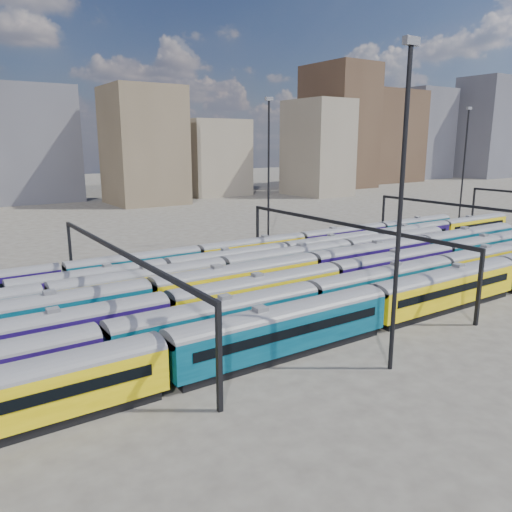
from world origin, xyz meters
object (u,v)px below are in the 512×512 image
rake_1 (220,317)px  rake_2 (167,308)px  rake_0 (445,284)px  mast_2 (401,200)px

rake_1 → rake_2: rake_1 is taller
rake_2 → rake_1: bearing=-59.5°
rake_0 → rake_2: bearing=160.8°
mast_2 → rake_2: bearing=125.8°
rake_2 → mast_2: size_ratio=4.94×
rake_0 → rake_1: bearing=169.0°
rake_1 → mast_2: mast_2 is taller
rake_2 → mast_2: 23.77m
rake_0 → mast_2: mast_2 is taller
rake_2 → rake_0: bearing=-19.2°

